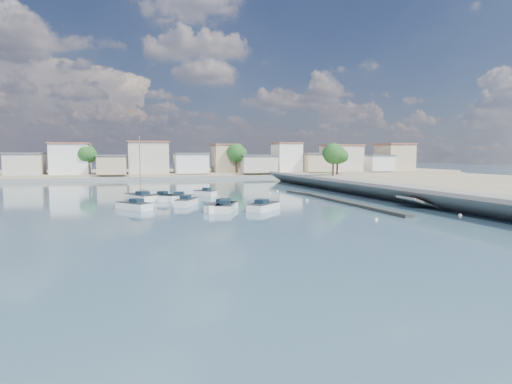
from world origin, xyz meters
TOP-DOWN VIEW (x-y plane):
  - ground at (0.00, 40.00)m, footprint 400.00×400.00m
  - seawall_walkway at (18.50, 13.00)m, footprint 5.00×90.00m
  - breakwater at (6.90, 12.69)m, footprint 2.00×31.02m
  - far_shore_land at (0.00, 92.00)m, footprint 160.00×40.00m
  - far_shore_quay at (0.00, 71.00)m, footprint 160.00×2.50m
  - far_town at (10.71, 76.92)m, footprint 113.01×12.80m
  - shore_trees at (8.34, 68.11)m, footprint 74.56×38.32m
  - motorboat_a at (-19.25, 11.86)m, footprint 4.19×4.60m
  - motorboat_b at (-9.22, 7.64)m, footprint 3.26×4.90m
  - motorboat_c at (-13.84, 19.28)m, footprint 4.96×2.78m
  - motorboat_d at (-9.80, 7.82)m, footprint 4.52×5.02m
  - motorboat_e at (-12.71, 14.30)m, footprint 3.40×4.57m
  - motorboat_f at (-8.76, 25.57)m, footprint 3.41×3.71m
  - motorboat_g at (-14.84, 20.17)m, footprint 3.88×4.10m
  - motorboat_h at (-4.88, 6.98)m, footprint 4.61×4.54m
  - sailboat at (-18.27, 22.13)m, footprint 4.42×6.56m
  - mooring_buoys at (3.90, 12.30)m, footprint 15.92×33.36m

SIDE VIEW (x-z plane):
  - ground at x=0.00m, z-range 0.00..0.00m
  - mooring_buoys at x=3.90m, z-range -0.14..0.24m
  - breakwater at x=6.90m, z-range 0.00..0.35m
  - motorboat_d at x=-9.80m, z-range -0.36..1.12m
  - motorboat_b at x=-9.22m, z-range -0.36..1.12m
  - motorboat_f at x=-8.76m, z-range -0.36..1.12m
  - motorboat_e at x=-12.71m, z-range -0.36..1.12m
  - motorboat_h at x=-4.88m, z-range -0.36..1.12m
  - motorboat_a at x=-19.25m, z-range -0.36..1.12m
  - motorboat_c at x=-13.84m, z-range -0.36..1.12m
  - motorboat_g at x=-14.84m, z-range -0.36..1.12m
  - far_shore_quay at x=0.00m, z-range 0.00..0.80m
  - sailboat at x=-18.27m, z-range -4.09..4.91m
  - far_shore_land at x=0.00m, z-range 0.00..1.40m
  - seawall_walkway at x=18.50m, z-range 0.00..1.80m
  - far_town at x=10.71m, z-range 0.76..9.11m
  - shore_trees at x=8.34m, z-range 2.26..10.18m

